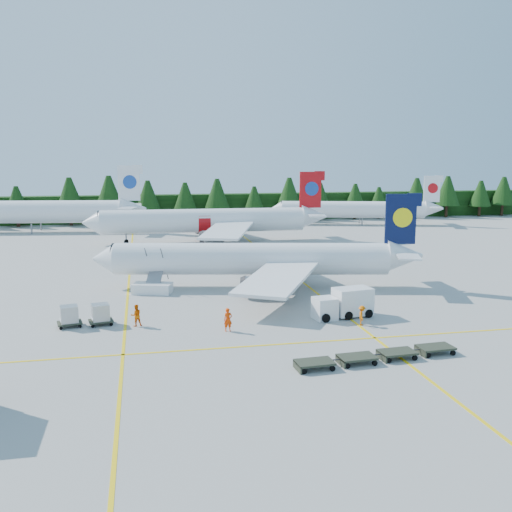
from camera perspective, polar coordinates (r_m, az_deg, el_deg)
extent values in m
plane|color=#A0A09B|center=(51.36, 2.93, -6.56)|extent=(320.00, 320.00, 0.00)
cube|color=yellow|center=(69.25, -12.59, -2.43)|extent=(0.25, 120.00, 0.01)
cube|color=yellow|center=(71.61, 3.62, -1.80)|extent=(0.25, 120.00, 0.01)
cube|color=yellow|center=(45.84, 4.81, -8.63)|extent=(80.00, 0.25, 0.01)
cube|color=black|center=(130.77, -6.02, 4.85)|extent=(220.00, 4.00, 6.00)
cylinder|color=white|center=(63.83, -0.50, -0.29)|extent=(30.57, 9.56, 3.58)
cone|color=white|center=(66.07, -14.94, -0.28)|extent=(3.17, 4.01, 3.58)
cube|color=#071036|center=(65.18, 14.26, 3.60)|extent=(3.40, 0.98, 5.56)
cube|color=white|center=(71.46, 1.71, 0.38)|extent=(6.87, 13.96, 1.02)
cylinder|color=slate|center=(69.27, 0.29, -0.98)|extent=(3.36, 2.45, 1.88)
cube|color=white|center=(56.50, 2.17, -2.20)|extent=(11.29, 14.34, 1.02)
cylinder|color=slate|center=(59.10, 0.33, -2.90)|extent=(3.36, 2.45, 1.88)
cylinder|color=slate|center=(65.45, -10.69, -2.40)|extent=(0.22, 0.22, 1.52)
cylinder|color=white|center=(98.20, -5.25, 3.54)|extent=(34.61, 5.05, 4.06)
cone|color=white|center=(98.51, -16.15, 3.21)|extent=(2.96, 4.14, 4.06)
cube|color=#B60C10|center=(100.99, 5.46, 6.61)|extent=(3.87, 0.47, 6.29)
cube|color=white|center=(107.08, -3.99, 3.77)|extent=(10.13, 16.32, 1.15)
cylinder|color=slate|center=(104.35, -4.93, 2.81)|extent=(3.51, 2.23, 2.13)
cube|color=white|center=(90.05, -2.86, 2.60)|extent=(10.85, 16.38, 1.15)
cylinder|color=slate|center=(92.73, -4.31, 1.91)|extent=(3.51, 2.23, 2.13)
cylinder|color=slate|center=(98.40, -12.85, 1.71)|extent=(0.24, 0.24, 1.73)
cylinder|color=white|center=(118.82, -22.21, 4.10)|extent=(37.45, 9.46, 4.38)
cube|color=white|center=(113.59, -12.60, 7.13)|extent=(4.17, 0.95, 6.78)
cylinder|color=white|center=(124.52, 9.65, 4.60)|extent=(30.24, 11.25, 3.57)
cone|color=white|center=(123.83, 2.05, 4.71)|extent=(3.33, 4.09, 3.57)
cube|color=white|center=(127.04, 17.17, 6.42)|extent=(3.36, 1.17, 5.53)
cylinder|color=slate|center=(124.07, 4.30, 3.53)|extent=(0.21, 0.21, 1.43)
cube|color=white|center=(62.48, -10.32, -3.19)|extent=(4.57, 3.29, 1.08)
cube|color=slate|center=(63.96, -9.88, -1.31)|extent=(2.67, 4.19, 2.90)
cube|color=slate|center=(65.57, -9.45, 0.16)|extent=(2.03, 1.65, 0.12)
cube|color=white|center=(52.14, 6.89, -5.23)|extent=(2.16, 2.16, 1.99)
cube|color=black|center=(52.02, 6.90, -4.73)|extent=(1.86, 2.02, 0.85)
cube|color=white|center=(53.35, 9.63, -4.47)|extent=(3.68, 2.57, 2.46)
cube|color=#2D3325|center=(40.41, 5.88, -10.52)|extent=(2.72, 1.79, 0.15)
cube|color=#2D3325|center=(41.82, 10.06, -9.91)|extent=(2.72, 1.79, 0.15)
cube|color=#2D3325|center=(43.42, 13.94, -9.30)|extent=(2.72, 1.79, 0.15)
cube|color=#2D3325|center=(45.22, 17.51, -8.69)|extent=(2.72, 1.79, 0.15)
cube|color=#2D3325|center=(52.21, -18.13, -6.36)|extent=(2.29, 1.93, 0.13)
cube|color=#A5A8AA|center=(52.00, -18.18, -5.53)|extent=(1.67, 1.63, 1.42)
cube|color=#2D3325|center=(52.01, -15.25, -6.27)|extent=(2.29, 1.93, 0.13)
cube|color=#A5A8AA|center=(51.80, -15.29, -5.44)|extent=(1.67, 1.63, 1.42)
imported|color=#F13B05|center=(48.33, -2.82, -6.39)|extent=(0.76, 0.52, 1.99)
imported|color=#ED6005|center=(50.78, -11.90, -5.82)|extent=(1.09, 0.93, 1.93)
imported|color=#E46104|center=(50.82, 10.54, -5.87)|extent=(0.70, 0.84, 1.75)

